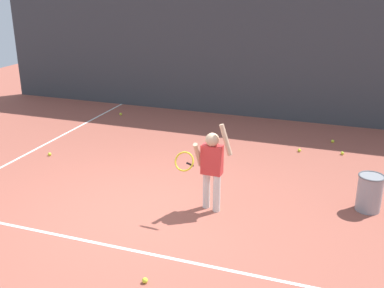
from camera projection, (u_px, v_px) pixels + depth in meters
ground_plane at (146, 212)px, 6.89m from camera, size 20.00×20.00×0.00m
court_line_baseline at (113, 246)px, 6.00m from camera, size 9.00×0.05×0.00m
court_line_sideline at (14, 161)px, 8.78m from camera, size 0.05×9.00×0.00m
back_fence_windscreen at (239, 41)px, 11.04m from camera, size 13.00×0.08×3.67m
fence_post_0 at (20, 28)px, 13.06m from camera, size 0.09×0.09×3.82m
fence_post_1 at (121, 32)px, 12.07m from camera, size 0.09×0.09×3.82m
fence_post_2 at (240, 37)px, 11.07m from camera, size 0.09×0.09×3.82m
fence_post_3 at (382, 43)px, 10.07m from camera, size 0.09×0.09×3.82m
tennis_player at (211, 165)px, 6.71m from camera, size 0.73×0.58×1.35m
ball_hopper at (370, 192)px, 6.85m from camera, size 0.38×0.38×0.56m
tennis_ball_0 at (145, 280)px, 5.28m from camera, size 0.07×0.07×0.07m
tennis_ball_1 at (371, 184)px, 7.71m from camera, size 0.07×0.07×0.07m
tennis_ball_2 at (299, 150)px, 9.21m from camera, size 0.07×0.07×0.07m
tennis_ball_3 at (333, 141)px, 9.71m from camera, size 0.07×0.07×0.07m
tennis_ball_4 at (50, 154)px, 9.01m from camera, size 0.07×0.07×0.07m
tennis_ball_5 at (342, 153)px, 9.06m from camera, size 0.07×0.07×0.07m
tennis_ball_6 at (121, 114)px, 11.62m from camera, size 0.07×0.07×0.07m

